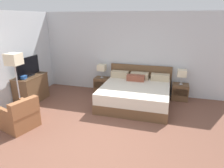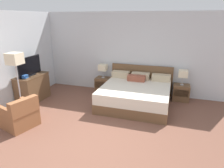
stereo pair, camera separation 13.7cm
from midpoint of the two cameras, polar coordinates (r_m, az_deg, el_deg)
name	(u,v)px [view 2 (the right image)]	position (r m, az deg, el deg)	size (l,w,h in m)	color
ground_plane	(86,147)	(4.24, -6.50, -17.55)	(10.14, 10.14, 0.00)	brown
wall_back	(127,54)	(6.78, 4.89, 8.67)	(6.94, 0.06, 2.67)	silver
wall_left	(11,60)	(6.37, -26.27, 6.20)	(0.06, 5.18, 2.67)	silver
bed	(136,94)	(6.00, 7.44, -2.86)	(2.03, 1.98, 0.99)	brown
nightstand_left	(103,85)	(6.98, -2.01, -0.15)	(0.49, 0.41, 0.51)	brown
nightstand_right	(181,93)	(6.62, 19.67, -2.32)	(0.49, 0.41, 0.51)	brown
table_lamp_left	(103,68)	(6.81, -2.06, 4.70)	(0.27, 0.27, 0.47)	#B7B7BC
table_lamp_right	(183,74)	(6.45, 20.25, 2.74)	(0.27, 0.27, 0.47)	#B7B7BC
dresser	(33,87)	(6.63, -21.17, -0.94)	(0.55, 1.05, 0.82)	brown
tv	(30,66)	(6.44, -21.92, 4.68)	(0.18, 0.95, 0.56)	black
book_red_cover	(24,78)	(6.26, -23.33, 1.68)	(0.21, 0.16, 0.03)	#234C8E
book_blue_cover	(23,76)	(6.26, -23.43, 1.98)	(0.19, 0.19, 0.04)	#234C8E
book_small_top	(23,75)	(6.24, -23.39, 2.25)	(0.20, 0.18, 0.03)	#234C8E
armchair_by_window	(20,116)	(5.21, -24.09, -8.25)	(0.86, 0.85, 0.76)	#935B38
floor_lamp	(15,63)	(5.59, -25.31, 5.44)	(0.33, 0.33, 1.65)	#B7B7BC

